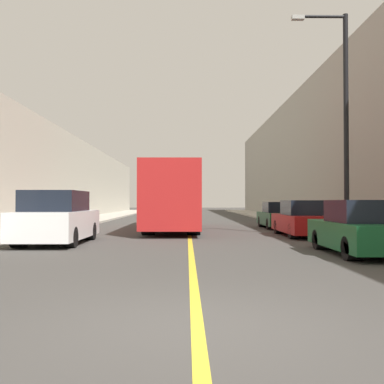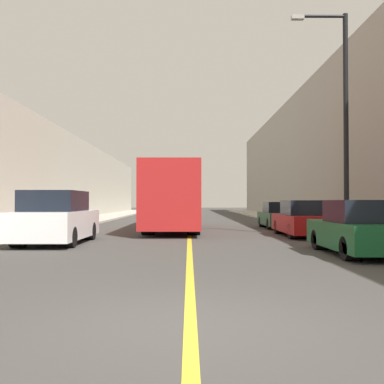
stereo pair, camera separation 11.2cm
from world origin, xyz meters
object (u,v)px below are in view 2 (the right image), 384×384
object	(u,v)px
parked_suv_left	(56,219)
car_right_mid	(303,220)
bus	(174,197)
car_right_near	(360,230)
car_right_far	(279,216)
street_lamp_right	(342,112)

from	to	relation	value
parked_suv_left	car_right_mid	world-z (taller)	parked_suv_left
bus	parked_suv_left	distance (m)	8.54
bus	car_right_near	distance (m)	12.32
parked_suv_left	car_right_mid	distance (m)	10.16
car_right_far	parked_suv_left	bearing A→B (deg)	-137.27
car_right_far	car_right_near	bearing A→B (deg)	-90.95
car_right_mid	street_lamp_right	bearing A→B (deg)	-47.13
bus	car_right_mid	bearing A→B (deg)	-36.81
parked_suv_left	bus	bearing A→B (deg)	62.62
parked_suv_left	street_lamp_right	bearing A→B (deg)	10.15
car_right_near	car_right_mid	xyz separation A→B (m)	(0.11, 6.65, 0.00)
car_right_near	street_lamp_right	xyz separation A→B (m)	(1.34, 5.32, 4.41)
parked_suv_left	street_lamp_right	distance (m)	11.81
car_right_near	car_right_mid	world-z (taller)	car_right_mid
bus	car_right_near	xyz separation A→B (m)	(5.60, -10.92, -1.05)
parked_suv_left	street_lamp_right	size ratio (longest dim) A/B	0.53
street_lamp_right	car_right_mid	bearing A→B (deg)	132.87
car_right_mid	parked_suv_left	bearing A→B (deg)	-161.22
car_right_mid	street_lamp_right	xyz separation A→B (m)	(1.23, -1.33, 4.40)
parked_suv_left	car_right_near	distance (m)	10.09
car_right_mid	street_lamp_right	distance (m)	4.76
car_right_near	bus	bearing A→B (deg)	117.16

